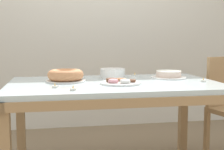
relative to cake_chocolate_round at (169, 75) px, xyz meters
The scene contains 11 objects.
wall_back 1.57m from the cake_chocolate_round, 109.52° to the left, with size 8.00×0.10×2.60m, color silver.
dining_table 0.54m from the cake_chocolate_round, 162.08° to the right, with size 1.63×0.98×0.77m.
cake_chocolate_round is the anchor object (origin of this frame).
cake_golden_bundt 0.87m from the cake_chocolate_round, behind, with size 0.31×0.31×0.09m.
pastry_platter 0.54m from the cake_chocolate_round, 151.07° to the right, with size 0.30×0.30×0.04m.
plate_stack 0.47m from the cake_chocolate_round, 168.27° to the left, with size 0.21×0.21×0.08m.
tealight_near_cakes 0.97m from the cake_chocolate_round, 148.93° to the right, with size 0.04×0.04×0.04m.
tealight_left_edge 1.01m from the cake_chocolate_round, 158.88° to the right, with size 0.04×0.04×0.04m.
tealight_near_front 0.83m from the cake_chocolate_round, 167.47° to the left, with size 0.04×0.04×0.04m.
tealight_centre 0.32m from the cake_chocolate_round, 55.99° to the right, with size 0.04×0.04×0.04m.
tealight_right_edge 0.31m from the cake_chocolate_round, 143.38° to the left, with size 0.04×0.04×0.04m.
Camera 1 is at (-0.44, -2.33, 1.10)m, focal length 50.00 mm.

